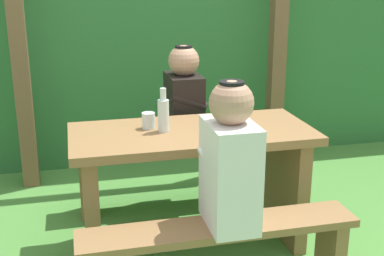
# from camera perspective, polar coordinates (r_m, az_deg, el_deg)

# --- Properties ---
(ground_plane) EXTENTS (12.00, 12.00, 0.00)m
(ground_plane) POSITION_cam_1_polar(r_m,az_deg,el_deg) (3.24, 0.00, -12.94)
(ground_plane) COLOR #4C893A
(hedge_backdrop) EXTENTS (6.40, 0.80, 2.23)m
(hedge_backdrop) POSITION_cam_1_polar(r_m,az_deg,el_deg) (4.67, -5.51, 10.91)
(hedge_backdrop) COLOR #2F6D34
(hedge_backdrop) RESTS_ON ground_plane
(pergola_post_left) EXTENTS (0.12, 0.12, 1.96)m
(pergola_post_left) POSITION_cam_1_polar(r_m,az_deg,el_deg) (3.99, -18.73, 7.02)
(pergola_post_left) COLOR brown
(pergola_post_left) RESTS_ON ground_plane
(pergola_post_right) EXTENTS (0.12, 0.12, 1.96)m
(pergola_post_right) POSITION_cam_1_polar(r_m,az_deg,el_deg) (4.31, 9.55, 8.40)
(pergola_post_right) COLOR brown
(pergola_post_right) RESTS_ON ground_plane
(picnic_table) EXTENTS (1.40, 0.64, 0.75)m
(picnic_table) POSITION_cam_1_polar(r_m,az_deg,el_deg) (3.01, 0.00, -4.57)
(picnic_table) COLOR olive
(picnic_table) RESTS_ON ground_plane
(bench_near) EXTENTS (1.40, 0.24, 0.44)m
(bench_near) POSITION_cam_1_polar(r_m,az_deg,el_deg) (2.60, 3.05, -13.17)
(bench_near) COLOR olive
(bench_near) RESTS_ON ground_plane
(bench_far) EXTENTS (1.40, 0.24, 0.44)m
(bench_far) POSITION_cam_1_polar(r_m,az_deg,el_deg) (3.61, -2.15, -4.12)
(bench_far) COLOR olive
(bench_far) RESTS_ON ground_plane
(person_white_shirt) EXTENTS (0.25, 0.35, 0.72)m
(person_white_shirt) POSITION_cam_1_polar(r_m,az_deg,el_deg) (2.42, 4.27, -3.66)
(person_white_shirt) COLOR white
(person_white_shirt) RESTS_ON bench_near
(person_black_coat) EXTENTS (0.25, 0.35, 0.72)m
(person_black_coat) POSITION_cam_1_polar(r_m,az_deg,el_deg) (3.48, -0.91, 2.95)
(person_black_coat) COLOR black
(person_black_coat) RESTS_ON bench_far
(drinking_glass) EXTENTS (0.08, 0.08, 0.09)m
(drinking_glass) POSITION_cam_1_polar(r_m,az_deg,el_deg) (2.96, -4.91, 0.84)
(drinking_glass) COLOR silver
(drinking_glass) RESTS_ON picnic_table
(bottle_left) EXTENTS (0.06, 0.06, 0.25)m
(bottle_left) POSITION_cam_1_polar(r_m,az_deg,el_deg) (2.88, -3.23, 1.61)
(bottle_left) COLOR silver
(bottle_left) RESTS_ON picnic_table
(bottle_right) EXTENTS (0.06, 0.06, 0.23)m
(bottle_right) POSITION_cam_1_polar(r_m,az_deg,el_deg) (2.94, 4.62, 1.72)
(bottle_right) COLOR silver
(bottle_right) RESTS_ON picnic_table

